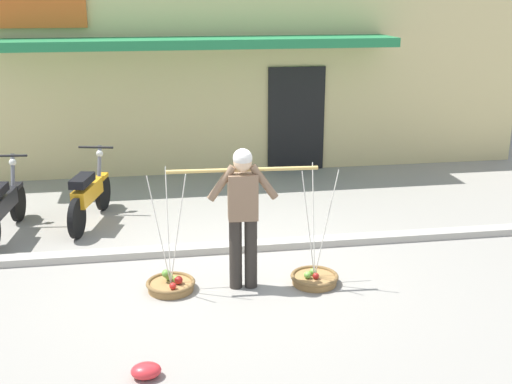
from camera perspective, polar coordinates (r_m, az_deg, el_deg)
ground_plane at (r=8.14m, az=-2.67°, el=-7.14°), size 90.00×90.00×0.00m
sidewalk_curb at (r=8.76m, az=-3.21°, el=-4.96°), size 20.00×0.24×0.10m
fruit_vendor at (r=7.40m, az=-1.16°, el=-1.54°), size 1.72×0.22×1.70m
fruit_basket_left_side at (r=7.85m, az=5.19°, el=-7.56°), size 0.58×0.58×1.45m
fruit_basket_right_side at (r=7.72m, az=-7.55°, el=-8.06°), size 0.58×0.58×1.45m
motorcycle_nearest_shop at (r=9.81m, az=-21.49°, el=-1.18°), size 0.54×1.82×1.09m
motorcycle_second_in_row at (r=9.95m, az=-14.56°, el=-0.25°), size 0.62×1.79×1.09m
storefront_building at (r=14.54m, az=-6.29°, el=12.32°), size 13.00×6.00×4.20m
plastic_litter_bag at (r=6.17m, az=-9.71°, el=-15.33°), size 0.28×0.22×0.14m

